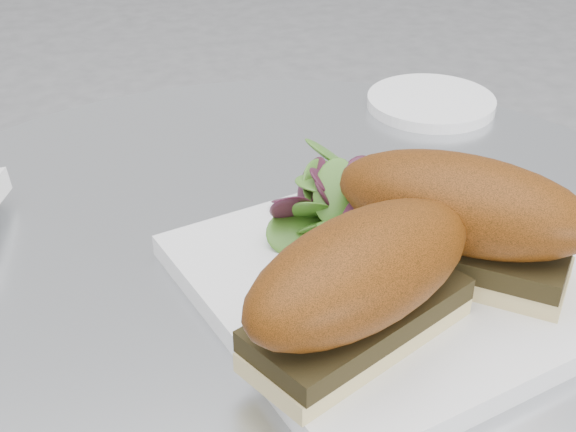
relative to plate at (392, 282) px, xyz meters
name	(u,v)px	position (x,y,z in m)	size (l,w,h in m)	color
plate	(392,282)	(0.00, 0.00, 0.00)	(0.24, 0.24, 0.02)	white
sandwich_left	(361,283)	(-0.05, -0.06, 0.05)	(0.18, 0.14, 0.08)	beige
sandwich_right	(461,216)	(0.04, -0.01, 0.05)	(0.17, 0.16, 0.08)	beige
salad	(330,195)	(-0.02, 0.07, 0.03)	(0.10, 0.10, 0.05)	#4E852B
saucer	(431,102)	(0.15, 0.27, 0.00)	(0.13, 0.13, 0.01)	white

